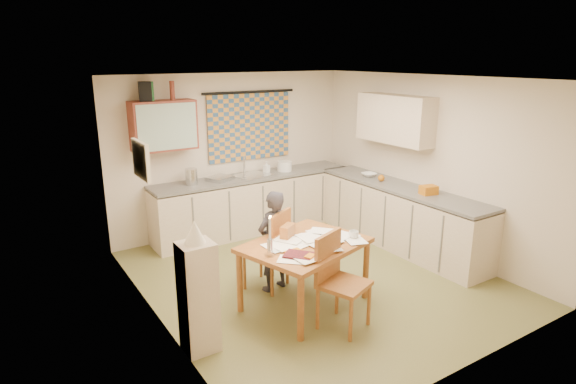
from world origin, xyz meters
TOP-DOWN VIEW (x-y plane):
  - floor at (0.00, 0.00)m, footprint 4.00×4.50m
  - ceiling at (0.00, 0.00)m, footprint 4.00×4.50m
  - wall_back at (0.00, 2.26)m, footprint 4.00×0.02m
  - wall_front at (0.00, -2.26)m, footprint 4.00×0.02m
  - wall_left at (-2.01, 0.00)m, footprint 0.02×4.50m
  - wall_right at (2.01, 0.00)m, footprint 0.02×4.50m
  - window_blind at (0.30, 2.22)m, footprint 1.45×0.03m
  - curtain_rod at (0.30, 2.20)m, footprint 1.60×0.04m
  - wall_cabinet at (-1.15, 2.08)m, footprint 0.90×0.34m
  - wall_cabinet_glass at (-1.15, 1.91)m, footprint 0.84×0.02m
  - upper_cabinet_right at (1.83, 0.55)m, footprint 0.34×1.30m
  - framed_print at (-1.97, 0.40)m, footprint 0.04×0.50m
  - print_canvas at (-1.95, 0.40)m, footprint 0.01×0.42m
  - counter_back at (0.20, 1.95)m, footprint 3.30×0.62m
  - counter_right at (1.70, 0.21)m, footprint 0.62×2.95m
  - stove at (1.70, -0.94)m, footprint 0.56×0.56m
  - sink at (0.19, 1.95)m, footprint 0.65×0.58m
  - tap at (0.14, 2.13)m, footprint 0.03×0.03m
  - dish_rack at (-0.37, 1.95)m, footprint 0.44×0.42m
  - kettle at (-0.83, 1.95)m, footprint 0.20×0.20m
  - mixing_bowl at (0.79, 1.95)m, footprint 0.24×0.24m
  - soap_bottle at (0.48, 2.00)m, footprint 0.14×0.14m
  - bowl at (1.70, 0.91)m, footprint 0.26×0.26m
  - orange_bag at (1.70, -0.29)m, footprint 0.25×0.20m
  - fruit_orange at (1.65, 0.58)m, footprint 0.10×0.10m
  - speaker at (-1.37, 2.08)m, footprint 0.20×0.23m
  - bottle_green at (-1.29, 2.08)m, footprint 0.08×0.08m
  - bottle_brown at (-0.99, 2.08)m, footprint 0.08×0.08m
  - dining_table at (-0.49, -0.49)m, footprint 1.53×1.31m
  - chair_far at (-0.63, 0.11)m, footprint 0.61×0.61m
  - chair_near at (-0.43, -1.09)m, footprint 0.58×0.58m
  - person at (-0.59, 0.03)m, footprint 0.56×0.46m
  - shelf_stand at (-1.84, -0.67)m, footprint 0.32×0.30m
  - lampshade at (-1.84, -0.67)m, footprint 0.20×0.20m
  - letter_rack at (-0.58, -0.27)m, footprint 0.24×0.20m
  - mug at (0.05, -0.68)m, footprint 0.14×0.14m
  - magazine at (-0.85, -0.84)m, footprint 0.51×0.51m
  - book at (-0.83, -0.73)m, footprint 0.23×0.29m
  - orange_box at (-0.70, -0.88)m, footprint 0.14×0.13m
  - eyeglasses at (-0.25, -0.74)m, footprint 0.13×0.05m
  - candle_holder at (-1.00, -0.58)m, footprint 0.06×0.06m
  - candle at (-0.98, -0.55)m, footprint 0.02×0.02m
  - candle_flame at (-0.97, -0.55)m, footprint 0.02×0.02m
  - papers at (-0.40, -0.54)m, footprint 1.22×0.84m

SIDE VIEW (x-z plane):
  - floor at x=0.00m, z-range -0.02..0.00m
  - chair_far at x=-0.63m, z-range -0.19..0.80m
  - chair_near at x=-0.43m, z-range -0.19..0.81m
  - dining_table at x=-0.49m, z-range 0.00..0.75m
  - stove at x=1.70m, z-range 0.00..0.86m
  - counter_right at x=1.70m, z-range -0.01..0.91m
  - counter_back at x=0.20m, z-range -0.01..0.91m
  - shelf_stand at x=-1.84m, z-range 0.00..1.10m
  - person at x=-0.59m, z-range 0.00..1.24m
  - eyeglasses at x=-0.25m, z-range 0.75..0.77m
  - book at x=-0.83m, z-range 0.75..0.77m
  - magazine at x=-0.85m, z-range 0.75..0.78m
  - papers at x=-0.40m, z-range 0.75..0.78m
  - orange_box at x=-0.70m, z-range 0.75..0.79m
  - mug at x=0.05m, z-range 0.75..0.84m
  - letter_rack at x=-0.58m, z-range 0.75..0.91m
  - candle_holder at x=-1.00m, z-range 0.75..0.93m
  - sink at x=0.19m, z-range 0.83..0.93m
  - bowl at x=1.70m, z-range 0.92..0.97m
  - dish_rack at x=-0.37m, z-range 0.92..0.98m
  - fruit_orange at x=1.65m, z-range 0.92..1.02m
  - orange_bag at x=1.70m, z-range 0.92..1.04m
  - mixing_bowl at x=0.79m, z-range 0.92..1.08m
  - soap_bottle at x=0.48m, z-range 0.92..1.10m
  - kettle at x=-0.83m, z-range 0.92..1.16m
  - candle at x=-0.98m, z-range 0.93..1.15m
  - tap at x=0.14m, z-range 0.92..1.20m
  - candle_flame at x=-0.97m, z-range 1.15..1.17m
  - lampshade at x=-1.84m, z-range 1.10..1.32m
  - wall_back at x=0.00m, z-range 0.00..2.50m
  - wall_front at x=0.00m, z-range 0.00..2.50m
  - wall_left at x=-2.01m, z-range 0.00..2.50m
  - wall_right at x=2.01m, z-range 0.00..2.50m
  - window_blind at x=0.30m, z-range 1.12..2.17m
  - framed_print at x=-1.97m, z-range 1.50..1.90m
  - print_canvas at x=-1.95m, z-range 1.54..1.86m
  - wall_cabinet at x=-1.15m, z-range 1.45..2.15m
  - wall_cabinet_glass at x=-1.15m, z-range 1.48..2.12m
  - upper_cabinet_right at x=1.83m, z-range 1.50..2.20m
  - curtain_rod at x=0.30m, z-range 2.18..2.22m
  - speaker at x=-1.37m, z-range 2.15..2.41m
  - bottle_green at x=-1.29m, z-range 2.15..2.41m
  - bottle_brown at x=-0.99m, z-range 2.15..2.41m
  - ceiling at x=0.00m, z-range 2.50..2.52m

